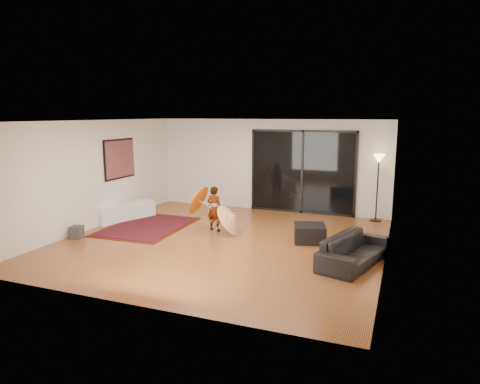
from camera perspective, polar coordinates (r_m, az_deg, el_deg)
The scene contains 17 objects.
floor at distance 9.77m, azimuth -2.34°, elevation -6.58°, with size 7.00×7.00×0.00m, color #AA632E.
ceiling at distance 9.35m, azimuth -2.46°, elevation 9.45°, with size 7.00×7.00×0.00m, color white.
wall_back at distance 12.72m, azimuth 3.96°, elevation 3.59°, with size 7.00×7.00×0.00m, color silver.
wall_front at distance 6.48m, azimuth -14.94°, elevation -3.37°, with size 7.00×7.00×0.00m, color silver.
wall_left at distance 11.32m, azimuth -18.85°, elevation 2.21°, with size 7.00×7.00×0.00m, color silver.
wall_right at distance 8.69m, azimuth 19.24°, elevation -0.15°, with size 7.00×7.00×0.00m, color silver.
sliding_door at distance 12.45m, azimuth 8.30°, elevation 2.66°, with size 3.06×0.07×2.40m.
painting at distance 12.04m, azimuth -15.75°, elevation 4.27°, with size 0.04×1.28×1.08m.
media_console at distance 12.04m, azimuth -14.98°, elevation -2.55°, with size 0.41×1.65×0.46m, color white.
speaker at distance 10.65m, azimuth -20.93°, elevation -5.03°, with size 0.26×0.26×0.29m, color #424244.
persian_rug at distance 11.23m, azimuth -12.23°, elevation -4.51°, with size 1.97×2.67×0.02m.
sofa at distance 8.56m, azimuth 14.99°, elevation -7.47°, with size 1.91×0.75×0.56m, color black.
ottoman at distance 9.82m, azimuth 9.27°, elevation -5.45°, with size 0.68×0.68×0.39m, color black.
floor_lamp at distance 11.91m, azimuth 17.99°, elevation 3.01°, with size 0.31×0.31×1.81m.
child at distance 10.53m, azimuth -3.42°, elevation -2.22°, with size 0.41×0.27×1.11m, color #999999.
parasol_orange at distance 10.69m, azimuth -6.22°, elevation -1.10°, with size 0.50×0.78×0.84m.
parasol_white at distance 10.17m, azimuth -0.69°, elevation -2.95°, with size 0.64×0.83×0.93m.
Camera 1 is at (3.76, -8.56, 2.85)m, focal length 32.00 mm.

